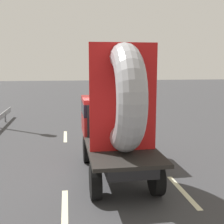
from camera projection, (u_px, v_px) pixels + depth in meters
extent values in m
plane|color=#38383A|center=(104.00, 172.00, 9.99)|extent=(120.00, 120.00, 0.00)
cylinder|color=black|center=(87.00, 149.00, 11.00)|extent=(0.28, 0.97, 0.97)
cylinder|color=black|center=(132.00, 147.00, 11.25)|extent=(0.28, 0.97, 0.97)
cylinder|color=black|center=(95.00, 181.00, 7.95)|extent=(0.28, 0.97, 0.97)
cylinder|color=black|center=(156.00, 178.00, 8.20)|extent=(0.28, 0.97, 0.97)
cube|color=black|center=(117.00, 148.00, 9.52)|extent=(1.30, 4.99, 0.25)
cube|color=maroon|center=(110.00, 115.00, 10.93)|extent=(2.00, 1.85, 1.35)
cube|color=black|center=(110.00, 107.00, 10.83)|extent=(2.02, 1.76, 0.44)
cube|color=black|center=(122.00, 151.00, 8.59)|extent=(2.00, 3.14, 0.10)
cube|color=black|center=(114.00, 121.00, 9.98)|extent=(1.80, 0.08, 1.10)
torus|color=#9E9EA3|center=(123.00, 98.00, 8.19)|extent=(0.78, 3.02, 3.02)
cube|color=red|center=(123.00, 98.00, 8.19)|extent=(1.90, 0.03, 3.02)
cylinder|color=black|center=(109.00, 98.00, 29.56)|extent=(0.20, 0.58, 0.58)
cylinder|color=black|center=(123.00, 98.00, 29.77)|extent=(0.20, 0.58, 0.58)
cylinder|color=black|center=(113.00, 101.00, 27.18)|extent=(0.20, 0.58, 0.58)
cylinder|color=black|center=(128.00, 101.00, 27.40)|extent=(0.20, 0.58, 0.58)
cube|color=#33723F|center=(118.00, 97.00, 28.44)|extent=(1.63, 3.80, 0.50)
cube|color=black|center=(118.00, 92.00, 28.28)|extent=(1.47, 2.13, 0.45)
cylinder|color=slate|center=(5.00, 118.00, 18.70)|extent=(0.10, 0.10, 0.55)
cube|color=beige|center=(65.00, 207.00, 7.50)|extent=(0.16, 2.07, 0.01)
cube|color=beige|center=(65.00, 136.00, 14.97)|extent=(0.16, 2.33, 0.01)
cube|color=beige|center=(183.00, 191.00, 8.46)|extent=(0.16, 2.27, 0.01)
cube|color=beige|center=(127.00, 131.00, 16.15)|extent=(0.16, 2.66, 0.01)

